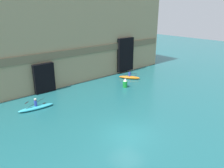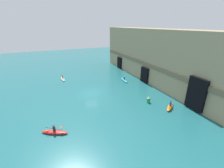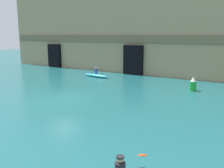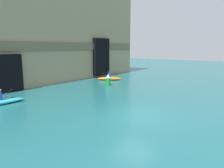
{
  "view_description": "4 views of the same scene",
  "coord_description": "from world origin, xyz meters",
  "px_view_note": "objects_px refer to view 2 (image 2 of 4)",
  "views": [
    {
      "loc": [
        -11.17,
        -11.08,
        9.93
      ],
      "look_at": [
        3.1,
        5.54,
        2.23
      ],
      "focal_mm": 35.0,
      "sensor_mm": 36.0,
      "label": 1
    },
    {
      "loc": [
        26.78,
        -7.0,
        12.98
      ],
      "look_at": [
        -0.33,
        4.72,
        1.16
      ],
      "focal_mm": 24.0,
      "sensor_mm": 36.0,
      "label": 2
    },
    {
      "loc": [
        13.39,
        -13.78,
        4.92
      ],
      "look_at": [
        3.15,
        2.15,
        1.14
      ],
      "focal_mm": 40.0,
      "sensor_mm": 36.0,
      "label": 3
    },
    {
      "loc": [
        -11.41,
        -6.87,
        4.32
      ],
      "look_at": [
        2.84,
        4.0,
        1.25
      ],
      "focal_mm": 35.0,
      "sensor_mm": 36.0,
      "label": 4
    }
  ],
  "objects_px": {
    "kayak_orange": "(170,107)",
    "kayak_white": "(63,79)",
    "kayak_red": "(55,132)",
    "marker_buoy": "(149,100)",
    "kayak_cyan": "(124,80)"
  },
  "relations": [
    {
      "from": "kayak_orange",
      "to": "kayak_cyan",
      "type": "xyz_separation_m",
      "value": [
        -14.55,
        -0.96,
        -0.04
      ]
    },
    {
      "from": "kayak_orange",
      "to": "marker_buoy",
      "type": "height_order",
      "value": "marker_buoy"
    },
    {
      "from": "kayak_red",
      "to": "kayak_white",
      "type": "bearing_deg",
      "value": -70.66
    },
    {
      "from": "kayak_orange",
      "to": "kayak_white",
      "type": "bearing_deg",
      "value": -90.04
    },
    {
      "from": "kayak_white",
      "to": "marker_buoy",
      "type": "bearing_deg",
      "value": -149.85
    },
    {
      "from": "kayak_white",
      "to": "marker_buoy",
      "type": "xyz_separation_m",
      "value": [
        18.48,
        12.62,
        0.36
      ]
    },
    {
      "from": "kayak_cyan",
      "to": "kayak_orange",
      "type": "bearing_deg",
      "value": 9.76
    },
    {
      "from": "kayak_orange",
      "to": "kayak_red",
      "type": "relative_size",
      "value": 0.88
    },
    {
      "from": "kayak_red",
      "to": "kayak_cyan",
      "type": "distance_m",
      "value": 21.83
    },
    {
      "from": "kayak_cyan",
      "to": "marker_buoy",
      "type": "bearing_deg",
      "value": -0.06
    },
    {
      "from": "kayak_cyan",
      "to": "marker_buoy",
      "type": "distance_m",
      "value": 11.62
    },
    {
      "from": "kayak_orange",
      "to": "kayak_cyan",
      "type": "height_order",
      "value": "kayak_orange"
    },
    {
      "from": "kayak_white",
      "to": "kayak_orange",
      "type": "distance_m",
      "value": 26.09
    },
    {
      "from": "marker_buoy",
      "to": "kayak_red",
      "type": "bearing_deg",
      "value": -82.87
    },
    {
      "from": "kayak_orange",
      "to": "marker_buoy",
      "type": "xyz_separation_m",
      "value": [
        -3.0,
        -2.18,
        0.32
      ]
    }
  ]
}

